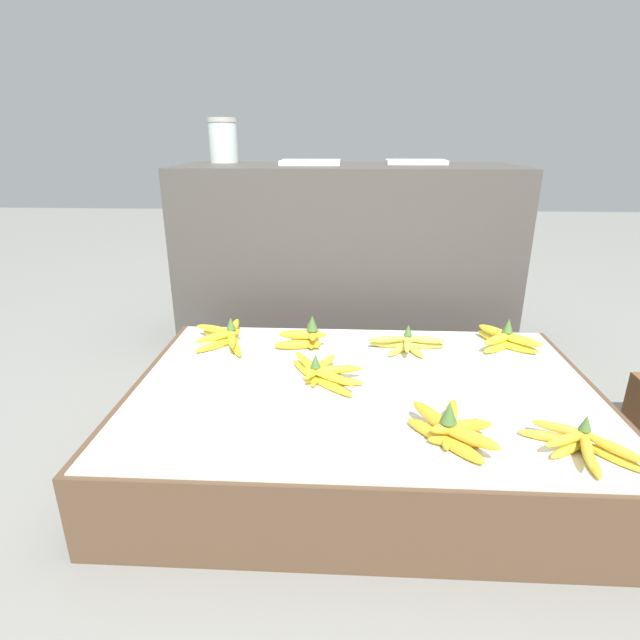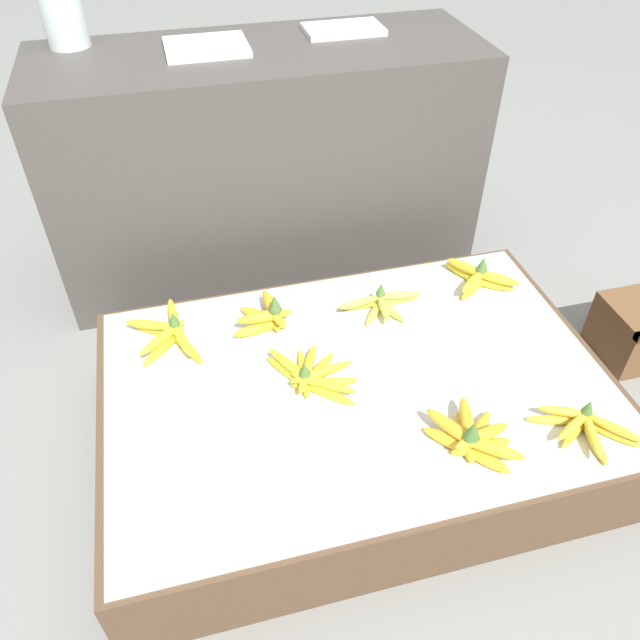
% 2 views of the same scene
% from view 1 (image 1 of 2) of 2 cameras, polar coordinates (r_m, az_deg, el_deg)
% --- Properties ---
extents(ground_plane, '(10.00, 10.00, 0.00)m').
position_cam_1_polar(ground_plane, '(1.49, 4.77, -14.98)').
color(ground_plane, gray).
extents(display_platform, '(1.26, 0.85, 0.22)m').
position_cam_1_polar(display_platform, '(1.43, 4.90, -11.35)').
color(display_platform, brown).
rests_on(display_platform, ground_plane).
extents(back_vendor_table, '(1.37, 0.49, 0.75)m').
position_cam_1_polar(back_vendor_table, '(2.15, 2.94, 7.24)').
color(back_vendor_table, '#4C4742').
rests_on(back_vendor_table, ground_plane).
extents(banana_bunch_front_midright, '(0.19, 0.21, 0.11)m').
position_cam_1_polar(banana_bunch_front_midright, '(1.16, 14.85, -12.03)').
color(banana_bunch_front_midright, gold).
rests_on(banana_bunch_front_midright, display_platform).
extents(banana_bunch_front_right, '(0.22, 0.18, 0.08)m').
position_cam_1_polar(banana_bunch_front_right, '(1.22, 27.75, -12.47)').
color(banana_bunch_front_right, gold).
rests_on(banana_bunch_front_right, display_platform).
extents(banana_bunch_middle_midleft, '(0.21, 0.22, 0.09)m').
position_cam_1_polar(banana_bunch_middle_midleft, '(1.38, 0.29, -6.03)').
color(banana_bunch_middle_midleft, yellow).
rests_on(banana_bunch_middle_midleft, display_platform).
extents(banana_bunch_back_left, '(0.20, 0.25, 0.09)m').
position_cam_1_polar(banana_bunch_back_left, '(1.65, -10.68, -1.81)').
color(banana_bunch_back_left, yellow).
rests_on(banana_bunch_back_left, display_platform).
extents(banana_bunch_back_midleft, '(0.17, 0.16, 0.11)m').
position_cam_1_polar(banana_bunch_back_midleft, '(1.60, -1.54, -1.89)').
color(banana_bunch_back_midleft, gold).
rests_on(banana_bunch_back_midleft, display_platform).
extents(banana_bunch_back_midright, '(0.24, 0.14, 0.08)m').
position_cam_1_polar(banana_bunch_back_midright, '(1.60, 9.89, -2.66)').
color(banana_bunch_back_midright, '#DBCC4C').
rests_on(banana_bunch_back_midright, display_platform).
extents(banana_bunch_back_right, '(0.19, 0.20, 0.10)m').
position_cam_1_polar(banana_bunch_back_right, '(1.69, 20.31, -2.07)').
color(banana_bunch_back_right, yellow).
rests_on(banana_bunch_back_right, display_platform).
extents(glass_jar, '(0.13, 0.13, 0.18)m').
position_cam_1_polar(glass_jar, '(2.32, -10.99, 19.52)').
color(glass_jar, silver).
rests_on(glass_jar, back_vendor_table).
extents(foam_tray_white, '(0.24, 0.20, 0.02)m').
position_cam_1_polar(foam_tray_white, '(2.13, -1.07, 17.58)').
color(foam_tray_white, white).
rests_on(foam_tray_white, back_vendor_table).
extents(foam_tray_dark, '(0.24, 0.15, 0.02)m').
position_cam_1_polar(foam_tray_dark, '(2.20, 10.90, 17.33)').
color(foam_tray_dark, white).
rests_on(foam_tray_dark, back_vendor_table).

